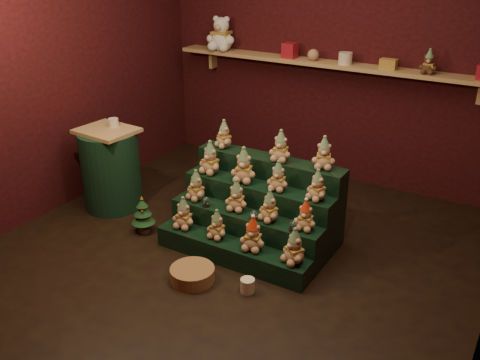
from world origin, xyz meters
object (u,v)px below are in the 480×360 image
Objects in this scene: snow_globe_b at (254,215)px; side_table at (111,169)px; snow_globe_c at (293,226)px; wicker_basket at (192,274)px; mug_right at (248,285)px; brown_bear at (429,62)px; mug_left at (189,265)px; riser_tier_front at (231,252)px; white_bear at (221,29)px; mini_christmas_tree at (143,214)px; snow_globe_a at (206,202)px.

snow_globe_b is 1.70m from side_table.
snow_globe_c reaches higher than wicker_basket.
snow_globe_b is 0.75× the size of mug_right.
brown_bear reaches higher than snow_globe_c.
snow_globe_c reaches higher than mug_left.
snow_globe_c is (0.48, 0.16, 0.31)m from riser_tier_front.
mug_left is at bearing -18.65° from side_table.
snow_globe_c is 0.10× the size of side_table.
brown_bear is at bearing 62.34° from mug_left.
snow_globe_c is 0.78× the size of mug_right.
riser_tier_front is 3.94× the size of wicker_basket.
mug_left is 0.25× the size of wicker_basket.
side_table is (-2.06, 0.11, 0.00)m from snow_globe_c.
mug_right is 0.31× the size of wicker_basket.
white_bear reaches higher than side_table.
wicker_basket is at bearing -107.46° from riser_tier_front.
mini_christmas_tree is at bearing -174.31° from snow_globe_c.
brown_bear is at bearing 37.92° from side_table.
wicker_basket is at bearing -137.58° from snow_globe_c.
snow_globe_a is at bearing 113.10° from wicker_basket.
snow_globe_c is at bearing 71.67° from mug_right.
mug_right is (0.56, -0.01, 0.01)m from mug_left.
snow_globe_b is at bearing -57.06° from white_bear.
mini_christmas_tree is at bearing -84.67° from white_bear.
white_bear is (-1.24, 2.38, 1.51)m from wicker_basket.
snow_globe_b is 0.23× the size of wicker_basket.
snow_globe_b is at bearing -0.00° from snow_globe_a.
snow_globe_a is at bearing 180.00° from snow_globe_c.
mug_left is 2.96m from white_bear.
snow_globe_b is (0.12, 0.16, 0.31)m from riser_tier_front.
wicker_basket is (-0.24, -0.55, -0.35)m from snow_globe_b.
snow_globe_a is 0.24× the size of wicker_basket.
mini_christmas_tree is (-1.09, -0.14, -0.22)m from snow_globe_b.
snow_globe_b is 0.36× the size of brown_bear.
mug_right and wicker_basket have the same top height.
snow_globe_b is 0.17× the size of white_bear.
white_bear reaches higher than brown_bear.
mini_christmas_tree is at bearing 154.36° from wicker_basket.
mini_christmas_tree reaches higher than wicker_basket.
snow_globe_b is 0.69m from wicker_basket.
snow_globe_a reaches higher than mug_left.
mug_right is at bearing -12.74° from side_table.
brown_bear reaches higher than mini_christmas_tree.
brown_bear is (0.63, 2.29, 1.38)m from mug_right.
snow_globe_a is at bearing -1.47° from side_table.
mini_christmas_tree is 3.31× the size of mug_right.
snow_globe_a reaches higher than snow_globe_b.
brown_bear reaches higher than riser_tier_front.
snow_globe_c reaches higher than riser_tier_front.
snow_globe_c reaches higher than mug_right.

